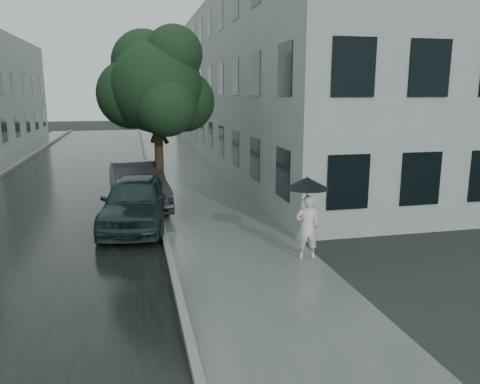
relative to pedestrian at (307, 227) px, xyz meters
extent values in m
plane|color=black|center=(-1.68, -0.24, -0.79)|extent=(120.00, 120.00, 0.00)
cube|color=slate|center=(-1.43, 11.76, -0.79)|extent=(3.50, 60.00, 0.01)
cube|color=slate|center=(-3.26, 11.76, -0.72)|extent=(0.15, 60.00, 0.15)
cube|color=black|center=(-6.76, 11.76, -0.79)|extent=(6.85, 60.00, 0.00)
cube|color=#97A4A0|center=(3.82, 19.26, 3.71)|extent=(7.00, 36.00, 9.00)
cube|color=black|center=(0.34, 19.26, 3.71)|extent=(0.08, 32.40, 7.20)
cube|color=black|center=(-12.00, 29.76, 3.21)|extent=(0.08, 16.20, 6.40)
imported|color=silver|center=(0.00, 0.00, 0.00)|extent=(0.63, 0.47, 1.57)
cylinder|color=black|center=(-0.04, -0.02, 0.58)|extent=(0.02, 0.02, 0.74)
cone|color=black|center=(-0.04, -0.02, 1.09)|extent=(1.26, 1.26, 0.28)
cylinder|color=black|center=(-0.04, -0.02, 1.25)|extent=(0.02, 0.02, 0.08)
cylinder|color=black|center=(-0.04, -0.02, 0.18)|extent=(0.03, 0.03, 0.06)
cylinder|color=#332619|center=(-3.13, 5.99, 0.69)|extent=(0.30, 0.30, 2.96)
sphere|color=#19381E|center=(-3.13, 5.99, 3.34)|extent=(3.05, 3.05, 3.05)
sphere|color=#19381E|center=(-2.18, 6.34, 2.87)|extent=(2.11, 2.11, 2.11)
sphere|color=#19381E|center=(-3.95, 6.46, 3.11)|extent=(2.35, 2.35, 2.35)
sphere|color=#19381E|center=(-2.90, 5.17, 2.75)|extent=(1.98, 1.98, 1.98)
sphere|color=#19381E|center=(-3.48, 6.69, 4.16)|extent=(2.23, 2.23, 2.23)
sphere|color=#19381E|center=(-2.55, 5.76, 4.39)|extent=(1.89, 1.89, 1.89)
cylinder|color=black|center=(-2.90, 8.76, 2.00)|extent=(0.12, 0.12, 5.59)
cylinder|color=black|center=(-2.90, 8.76, -0.69)|extent=(0.28, 0.28, 0.20)
cylinder|color=black|center=(-3.15, 8.77, 4.80)|extent=(0.50, 0.11, 0.08)
sphere|color=silver|center=(-3.45, 8.79, 4.75)|extent=(0.32, 0.32, 0.32)
imported|color=#192B2B|center=(-3.99, 3.76, -0.01)|extent=(2.43, 4.76, 1.55)
imported|color=black|center=(-3.88, 6.26, -0.01)|extent=(2.17, 4.85, 1.55)
camera|label=1|loc=(-3.99, -10.16, 3.17)|focal=35.00mm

